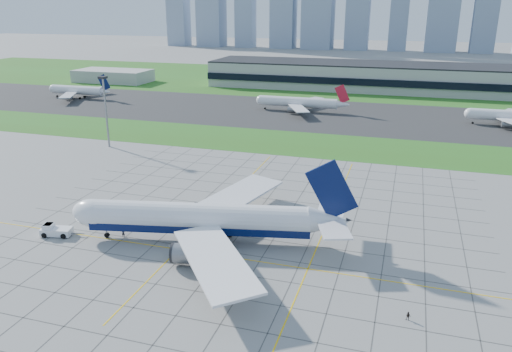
{
  "coord_description": "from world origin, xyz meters",
  "views": [
    {
      "loc": [
        33.96,
        -88.1,
        49.14
      ],
      "look_at": [
        -2.47,
        29.48,
        7.0
      ],
      "focal_mm": 35.0,
      "sensor_mm": 36.0,
      "label": 1
    }
  ],
  "objects_px": {
    "pushback_tug": "(55,230)",
    "distant_jet_1": "(299,102)",
    "airliner": "(202,219)",
    "light_mast": "(105,103)",
    "distant_jet_0": "(78,90)",
    "crew_far": "(408,316)",
    "crew_near": "(123,233)",
    "distant_jet_2": "(509,116)"
  },
  "relations": [
    {
      "from": "crew_near",
      "to": "distant_jet_0",
      "type": "height_order",
      "value": "distant_jet_0"
    },
    {
      "from": "light_mast",
      "to": "crew_far",
      "type": "relative_size",
      "value": 16.34
    },
    {
      "from": "pushback_tug",
      "to": "distant_jet_0",
      "type": "distance_m",
      "value": 184.21
    },
    {
      "from": "light_mast",
      "to": "distant_jet_0",
      "type": "height_order",
      "value": "light_mast"
    },
    {
      "from": "airliner",
      "to": "pushback_tug",
      "type": "relative_size",
      "value": 6.24
    },
    {
      "from": "distant_jet_1",
      "to": "pushback_tug",
      "type": "bearing_deg",
      "value": -98.24
    },
    {
      "from": "pushback_tug",
      "to": "crew_far",
      "type": "xyz_separation_m",
      "value": [
        76.69,
        -9.92,
        -0.43
      ]
    },
    {
      "from": "pushback_tug",
      "to": "distant_jet_1",
      "type": "relative_size",
      "value": 0.23
    },
    {
      "from": "light_mast",
      "to": "distant_jet_0",
      "type": "relative_size",
      "value": 0.6
    },
    {
      "from": "crew_near",
      "to": "distant_jet_1",
      "type": "height_order",
      "value": "distant_jet_1"
    },
    {
      "from": "pushback_tug",
      "to": "distant_jet_1",
      "type": "bearing_deg",
      "value": 69.91
    },
    {
      "from": "crew_near",
      "to": "distant_jet_2",
      "type": "distance_m",
      "value": 176.07
    },
    {
      "from": "airliner",
      "to": "distant_jet_2",
      "type": "relative_size",
      "value": 1.45
    },
    {
      "from": "airliner",
      "to": "pushback_tug",
      "type": "distance_m",
      "value": 33.92
    },
    {
      "from": "crew_far",
      "to": "pushback_tug",
      "type": "bearing_deg",
      "value": -175.35
    },
    {
      "from": "airliner",
      "to": "distant_jet_1",
      "type": "bearing_deg",
      "value": 82.36
    },
    {
      "from": "light_mast",
      "to": "pushback_tug",
      "type": "height_order",
      "value": "light_mast"
    },
    {
      "from": "crew_far",
      "to": "crew_near",
      "type": "bearing_deg",
      "value": 179.48
    },
    {
      "from": "pushback_tug",
      "to": "distant_jet_0",
      "type": "relative_size",
      "value": 0.23
    },
    {
      "from": "light_mast",
      "to": "crew_near",
      "type": "xyz_separation_m",
      "value": [
        45.64,
        -65.13,
        -15.3
      ]
    },
    {
      "from": "pushback_tug",
      "to": "distant_jet_1",
      "type": "xyz_separation_m",
      "value": [
        22.17,
        153.1,
        3.27
      ]
    },
    {
      "from": "distant_jet_1",
      "to": "light_mast",
      "type": "bearing_deg",
      "value": -122.01
    },
    {
      "from": "airliner",
      "to": "distant_jet_1",
      "type": "height_order",
      "value": "airliner"
    },
    {
      "from": "airliner",
      "to": "distant_jet_1",
      "type": "xyz_separation_m",
      "value": [
        -10.77,
        146.17,
        -0.89
      ]
    },
    {
      "from": "crew_near",
      "to": "distant_jet_1",
      "type": "bearing_deg",
      "value": 50.47
    },
    {
      "from": "pushback_tug",
      "to": "distant_jet_1",
      "type": "distance_m",
      "value": 154.73
    },
    {
      "from": "crew_near",
      "to": "crew_far",
      "type": "height_order",
      "value": "crew_near"
    },
    {
      "from": "crew_far",
      "to": "distant_jet_0",
      "type": "bearing_deg",
      "value": 150.04
    },
    {
      "from": "pushback_tug",
      "to": "distant_jet_0",
      "type": "bearing_deg",
      "value": 112.37
    },
    {
      "from": "light_mast",
      "to": "airliner",
      "type": "relative_size",
      "value": 0.41
    },
    {
      "from": "pushback_tug",
      "to": "distant_jet_0",
      "type": "height_order",
      "value": "distant_jet_0"
    },
    {
      "from": "light_mast",
      "to": "airliner",
      "type": "bearing_deg",
      "value": -44.34
    },
    {
      "from": "distant_jet_0",
      "to": "pushback_tug",
      "type": "bearing_deg",
      "value": -55.78
    },
    {
      "from": "crew_near",
      "to": "crew_far",
      "type": "bearing_deg",
      "value": -49.38
    },
    {
      "from": "airliner",
      "to": "crew_far",
      "type": "xyz_separation_m",
      "value": [
        43.75,
        -16.85,
        -4.6
      ]
    },
    {
      "from": "airliner",
      "to": "distant_jet_1",
      "type": "relative_size",
      "value": 1.41
    },
    {
      "from": "pushback_tug",
      "to": "crew_near",
      "type": "bearing_deg",
      "value": 2.07
    },
    {
      "from": "crew_near",
      "to": "crew_far",
      "type": "relative_size",
      "value": 1.12
    },
    {
      "from": "distant_jet_2",
      "to": "pushback_tug",
      "type": "bearing_deg",
      "value": -127.66
    },
    {
      "from": "crew_far",
      "to": "distant_jet_1",
      "type": "bearing_deg",
      "value": 120.51
    },
    {
      "from": "crew_near",
      "to": "distant_jet_2",
      "type": "relative_size",
      "value": 0.04
    },
    {
      "from": "airliner",
      "to": "distant_jet_0",
      "type": "distance_m",
      "value": 199.42
    }
  ]
}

